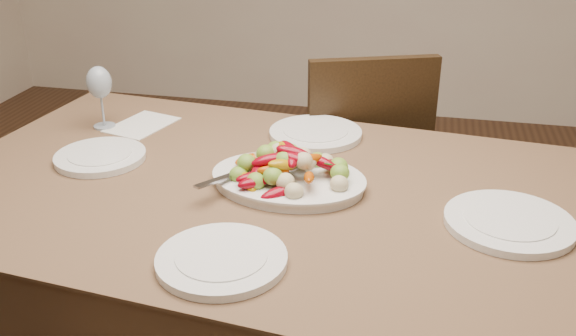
% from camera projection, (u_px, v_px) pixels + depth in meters
% --- Properties ---
extents(dining_table, '(1.94, 1.23, 0.76)m').
position_uv_depth(dining_table, '(288.00, 313.00, 1.76)').
color(dining_table, brown).
rests_on(dining_table, ground).
extents(chair_far, '(0.54, 0.54, 0.95)m').
position_uv_depth(chair_far, '(354.00, 170.00, 2.37)').
color(chair_far, black).
rests_on(chair_far, ground).
extents(serving_platter, '(0.41, 0.32, 0.02)m').
position_uv_depth(serving_platter, '(288.00, 182.00, 1.61)').
color(serving_platter, white).
rests_on(serving_platter, dining_table).
extents(roasted_vegetables, '(0.33, 0.24, 0.09)m').
position_uv_depth(roasted_vegetables, '(288.00, 161.00, 1.59)').
color(roasted_vegetables, maroon).
rests_on(roasted_vegetables, serving_platter).
extents(serving_spoon, '(0.28, 0.18, 0.03)m').
position_uv_depth(serving_spoon, '(259.00, 171.00, 1.59)').
color(serving_spoon, '#9EA0A8').
rests_on(serving_spoon, serving_platter).
extents(plate_left, '(0.25, 0.25, 0.02)m').
position_uv_depth(plate_left, '(100.00, 157.00, 1.76)').
color(plate_left, white).
rests_on(plate_left, dining_table).
extents(plate_right, '(0.29, 0.29, 0.02)m').
position_uv_depth(plate_right, '(509.00, 223.00, 1.43)').
color(plate_right, white).
rests_on(plate_right, dining_table).
extents(plate_far, '(0.28, 0.28, 0.02)m').
position_uv_depth(plate_far, '(316.00, 134.00, 1.91)').
color(plate_far, white).
rests_on(plate_far, dining_table).
extents(plate_near, '(0.27, 0.27, 0.02)m').
position_uv_depth(plate_near, '(222.00, 260.00, 1.30)').
color(plate_near, white).
rests_on(plate_near, dining_table).
extents(wine_glass, '(0.08, 0.08, 0.20)m').
position_uv_depth(wine_glass, '(101.00, 96.00, 1.94)').
color(wine_glass, '#8C99A5').
rests_on(wine_glass, dining_table).
extents(menu_card, '(0.20, 0.24, 0.00)m').
position_uv_depth(menu_card, '(142.00, 125.00, 2.00)').
color(menu_card, silver).
rests_on(menu_card, dining_table).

